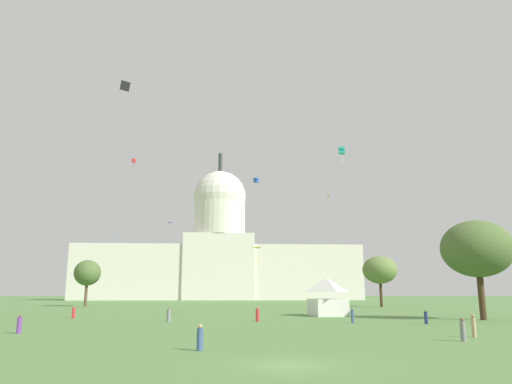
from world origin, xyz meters
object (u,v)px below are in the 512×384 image
object	(u,v)px
person_denim_front_center	(200,339)
person_red_near_tent	(74,313)
kite_yellow_low	(258,252)
person_purple_back_right	(19,325)
person_grey_back_center	(463,330)
person_tan_back_left	(474,326)
person_red_lawn_far_left	(258,315)
person_navy_edge_west	(426,318)
kite_turquoise_mid	(342,151)
tree_west_far	(87,273)
kite_violet_low	(168,225)
event_tent	(327,296)
kite_black_mid	(125,86)
tree_east_far	(380,270)
kite_cyan_mid	(116,232)
person_denim_mid_right	(353,316)
tree_east_near	(477,249)
person_grey_near_tree_west	(169,315)
capitol_building	(219,256)
kite_orange_mid	(328,198)
kite_red_high	(134,161)
kite_blue_mid	(256,180)

from	to	relation	value
person_denim_front_center	person_red_near_tent	size ratio (longest dim) A/B	0.98
kite_yellow_low	person_purple_back_right	bearing A→B (deg)	92.92
person_grey_back_center	kite_yellow_low	distance (m)	65.44
person_tan_back_left	person_red_lawn_far_left	distance (m)	26.31
person_navy_edge_west	kite_turquoise_mid	size ratio (longest dim) A/B	0.61
tree_west_far	person_navy_edge_west	bearing A→B (deg)	-50.99
kite_violet_low	person_red_near_tent	bearing A→B (deg)	-5.68
event_tent	kite_black_mid	bearing A→B (deg)	-144.86
kite_yellow_low	person_denim_front_center	bearing A→B (deg)	109.75
tree_east_far	tree_west_far	distance (m)	70.79
person_navy_edge_west	person_red_lawn_far_left	world-z (taller)	person_red_lawn_far_left
kite_cyan_mid	kite_yellow_low	distance (m)	71.57
tree_east_far	person_tan_back_left	xyz separation A→B (m)	(-17.33, -75.41, -7.70)
person_navy_edge_west	person_denim_mid_right	xyz separation A→B (m)	(-7.62, 2.20, 0.12)
person_navy_edge_west	person_denim_mid_right	size ratio (longest dim) A/B	0.88
tree_east_near	person_red_near_tent	world-z (taller)	tree_east_near
person_grey_near_tree_west	person_navy_edge_west	world-z (taller)	person_grey_near_tree_west
capitol_building	kite_orange_mid	size ratio (longest dim) A/B	30.63
event_tent	kite_turquoise_mid	bearing A→B (deg)	-72.67
kite_turquoise_mid	tree_west_far	bearing A→B (deg)	48.29
person_tan_back_left	kite_turquoise_mid	world-z (taller)	kite_turquoise_mid
capitol_building	kite_orange_mid	distance (m)	69.93
kite_black_mid	person_purple_back_right	bearing A→B (deg)	-116.02
person_tan_back_left	kite_turquoise_mid	bearing A→B (deg)	152.87
capitol_building	person_purple_back_right	xyz separation A→B (m)	(-14.92, -170.82, -18.21)
person_purple_back_right	kite_red_high	distance (m)	92.02
person_red_lawn_far_left	kite_turquoise_mid	size ratio (longest dim) A/B	0.69
person_denim_mid_right	kite_orange_mid	distance (m)	108.78
person_purple_back_right	person_red_near_tent	distance (m)	24.14
tree_east_near	kite_violet_low	distance (m)	53.99
person_denim_front_center	kite_orange_mid	distance (m)	135.90
person_purple_back_right	kite_black_mid	distance (m)	26.28
person_tan_back_left	kite_cyan_mid	world-z (taller)	kite_cyan_mid
person_denim_front_center	tree_east_far	bearing A→B (deg)	117.91
capitol_building	person_red_near_tent	bearing A→B (deg)	-96.82
tree_west_far	kite_blue_mid	world-z (taller)	kite_blue_mid
capitol_building	person_red_near_tent	distance (m)	148.99
event_tent	person_purple_back_right	distance (m)	43.20
tree_east_near	kite_blue_mid	world-z (taller)	kite_blue_mid
person_red_near_tent	kite_orange_mid	bearing A→B (deg)	-62.61
person_grey_near_tree_west	kite_yellow_low	size ratio (longest dim) A/B	0.43
person_denim_front_center	event_tent	bearing A→B (deg)	120.87
event_tent	kite_turquoise_mid	size ratio (longest dim) A/B	2.82
event_tent	kite_cyan_mid	bearing A→B (deg)	115.95
tree_west_far	person_denim_mid_right	xyz separation A→B (m)	(48.05, -66.53, -7.17)
event_tent	person_grey_near_tree_west	distance (m)	25.32
tree_west_far	person_red_lawn_far_left	xyz separation A→B (m)	(37.50, -63.02, -7.19)
event_tent	person_denim_mid_right	bearing A→B (deg)	-97.01
tree_east_near	tree_west_far	bearing A→B (deg)	136.94
capitol_building	person_denim_mid_right	xyz separation A→B (m)	(16.97, -158.88, -18.12)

